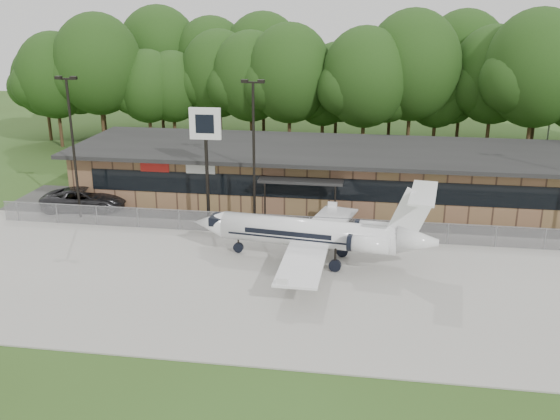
% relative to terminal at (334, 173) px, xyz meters
% --- Properties ---
extents(ground, '(160.00, 160.00, 0.00)m').
position_rel_terminal_xyz_m(ground, '(0.00, -23.94, -2.18)').
color(ground, '#304819').
rests_on(ground, ground).
extents(apron, '(64.00, 18.00, 0.08)m').
position_rel_terminal_xyz_m(apron, '(0.00, -15.94, -2.14)').
color(apron, '#9E9B93').
rests_on(apron, ground).
extents(parking_lot, '(50.00, 9.00, 0.06)m').
position_rel_terminal_xyz_m(parking_lot, '(0.00, -4.44, -2.15)').
color(parking_lot, '#383835').
rests_on(parking_lot, ground).
extents(terminal, '(41.00, 11.65, 4.30)m').
position_rel_terminal_xyz_m(terminal, '(0.00, 0.00, 0.00)').
color(terminal, brown).
rests_on(terminal, ground).
extents(fence, '(46.00, 0.04, 1.52)m').
position_rel_terminal_xyz_m(fence, '(0.00, -8.94, -1.40)').
color(fence, gray).
rests_on(fence, ground).
extents(treeline, '(72.00, 12.00, 15.00)m').
position_rel_terminal_xyz_m(treeline, '(0.00, 18.06, 5.32)').
color(treeline, '#1C3A12').
rests_on(treeline, ground).
extents(light_pole_left, '(1.55, 0.30, 10.23)m').
position_rel_terminal_xyz_m(light_pole_left, '(-18.00, -7.44, 3.80)').
color(light_pole_left, black).
rests_on(light_pole_left, ground).
extents(light_pole_mid, '(1.55, 0.30, 10.23)m').
position_rel_terminal_xyz_m(light_pole_mid, '(-5.00, -7.44, 3.80)').
color(light_pole_mid, black).
rests_on(light_pole_mid, ground).
extents(business_jet, '(15.15, 13.54, 5.09)m').
position_rel_terminal_xyz_m(business_jet, '(-0.10, -13.07, -0.35)').
color(business_jet, white).
rests_on(business_jet, ground).
extents(suv, '(6.54, 3.67, 1.73)m').
position_rel_terminal_xyz_m(suv, '(-18.48, -5.70, -1.31)').
color(suv, '#2D2D2F').
rests_on(suv, ground).
extents(pole_sign, '(2.17, 0.31, 8.27)m').
position_rel_terminal_xyz_m(pole_sign, '(-8.40, -7.14, 4.15)').
color(pole_sign, black).
rests_on(pole_sign, ground).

